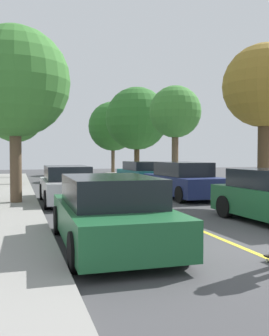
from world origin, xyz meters
The scene contains 13 objects.
ground centered at (0.00, 0.00, 0.00)m, with size 80.00×80.00×0.00m, color #424244.
center_line centered at (0.00, 4.00, 0.00)m, with size 0.12×39.20×0.01m, color gold.
parked_car_left_nearest centered at (-2.43, 1.04, 0.67)m, with size 2.04×4.43×1.39m.
parked_car_left_near centered at (-2.43, 7.95, 0.67)m, with size 1.85×4.24×1.39m.
parked_car_right_near centered at (2.43, 8.34, 0.71)m, with size 2.03×4.58×1.49m.
parked_car_right_far centered at (2.43, 13.83, 0.69)m, with size 1.88×4.19×1.41m.
street_tree_left_nearest centered at (-4.23, 7.73, 4.33)m, with size 3.85×3.85×6.13m.
street_tree_left_near centered at (-4.23, 16.29, 4.04)m, with size 3.16×3.16×5.51m.
street_tree_left_far centered at (-4.23, 23.10, 5.17)m, with size 4.57×4.57×7.33m.
street_tree_right_nearest centered at (4.23, 5.38, 4.20)m, with size 2.95×2.95×5.59m.
street_tree_right_near centered at (4.23, 13.38, 4.13)m, with size 2.88×2.88×5.47m.
street_tree_right_far centered at (4.23, 20.48, 4.40)m, with size 4.58×4.58×6.56m.
street_tree_right_farthest centered at (4.23, 27.76, 4.35)m, with size 4.48×4.48×6.45m.
Camera 1 is at (-4.19, -6.31, 1.83)m, focal length 40.95 mm.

